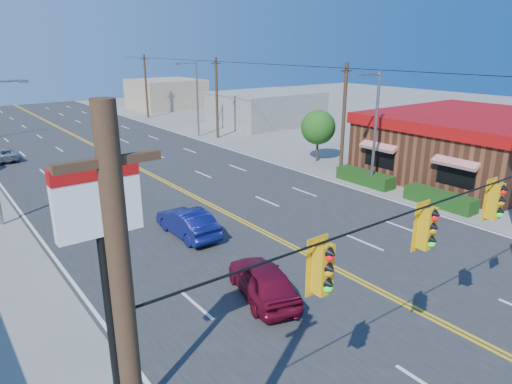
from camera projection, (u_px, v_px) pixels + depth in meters
ground at (487, 347)px, 15.21m from camera, size 160.00×160.00×0.00m
road at (192, 196)px, 30.41m from camera, size 20.00×120.00×0.06m
signal_span at (510, 211)px, 13.63m from camera, size 24.32×0.34×9.00m
kfc at (470, 144)px, 34.97m from camera, size 16.30×12.40×4.70m
pizza_hut_sign at (103, 250)px, 10.37m from camera, size 1.90×0.30×6.85m
streetlight_se at (374, 125)px, 30.64m from camera, size 2.55×0.25×8.00m
streetlight_ne at (196, 95)px, 48.89m from camera, size 2.55×0.25×8.00m
utility_pole_near at (344, 120)px, 34.58m from camera, size 0.28×0.28×8.40m
utility_pole_mid at (217, 99)px, 48.27m from camera, size 0.28×0.28×8.40m
utility_pole_far at (146, 87)px, 61.96m from camera, size 0.28×0.28×8.40m
tree_kfc_rear at (318, 127)px, 38.75m from camera, size 2.94×2.94×4.41m
bld_east_mid at (266, 108)px, 57.59m from camera, size 12.00×10.00×4.00m
bld_east_far at (166, 94)px, 72.55m from camera, size 10.00×10.00×4.40m
car_magenta at (263, 282)px, 17.93m from camera, size 2.92×4.71×1.50m
car_blue at (188, 223)px, 23.81m from camera, size 1.57×4.47×1.47m
car_white at (118, 192)px, 29.37m from camera, size 2.95×4.19×1.13m
car_silver at (4, 155)px, 39.41m from camera, size 1.88×3.94×1.09m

